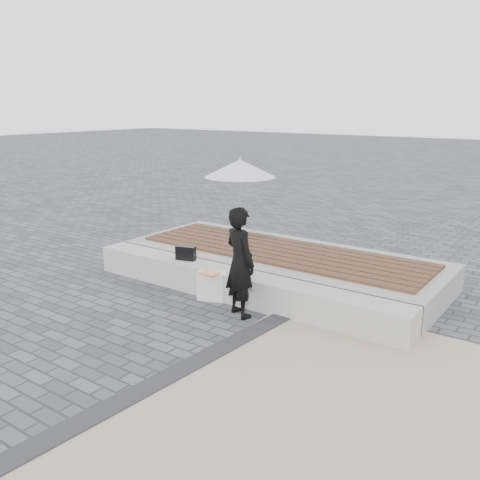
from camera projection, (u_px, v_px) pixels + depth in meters
name	position (u px, v px, depth m)	size (l,w,h in m)	color
ground	(155.00, 339.00, 6.03)	(80.00, 80.00, 0.00)	#505156
terrazzo_zone	(420.00, 473.00, 3.83)	(5.00, 5.00, 0.02)	tan
edging_band	(173.00, 375.00, 5.21)	(0.25, 5.20, 0.04)	#2A2A2D
seating_ledge	(236.00, 285.00, 7.24)	(5.00, 0.45, 0.40)	#AEAEA8
timber_platform	(281.00, 264.00, 8.18)	(5.00, 2.00, 0.40)	gray
timber_decking	(281.00, 251.00, 8.13)	(4.60, 1.40, 0.04)	#533220
woman	(240.00, 262.00, 6.56)	(0.52, 0.34, 1.42)	black
parasol	(240.00, 168.00, 6.26)	(0.86, 0.86, 1.09)	silver
handbag	(186.00, 253.00, 7.70)	(0.30, 0.11, 0.21)	black
canvas_tote	(212.00, 286.00, 7.20)	(0.38, 0.16, 0.41)	silver
magazine	(209.00, 273.00, 7.11)	(0.26, 0.19, 0.01)	#F84D40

